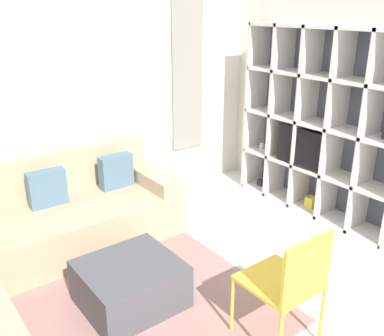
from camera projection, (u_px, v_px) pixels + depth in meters
The scene contains 7 objects.
wall_back at pixel (69, 91), 4.26m from camera, with size 5.78×0.11×2.70m.
wall_right at pixel (343, 89), 4.42m from camera, with size 0.07×4.23×2.70m, color silver.
area_rug at pixel (62, 322), 3.11m from camera, with size 2.97×2.23×0.01m, color gray.
shelving_unit at pixel (321, 125), 4.51m from camera, with size 0.36×1.92×1.98m.
couch_main at pixel (69, 214), 4.07m from camera, with size 2.00×0.96×0.83m.
ottoman at pixel (130, 284), 3.24m from camera, with size 0.71×0.65×0.36m.
folding_chair at pixel (290, 279), 2.74m from camera, with size 0.44×0.46×0.86m.
Camera 1 is at (-1.60, -1.07, 2.17)m, focal length 40.00 mm.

